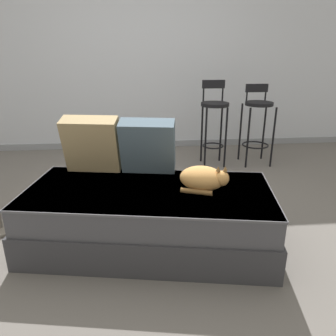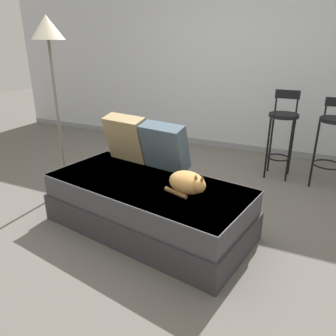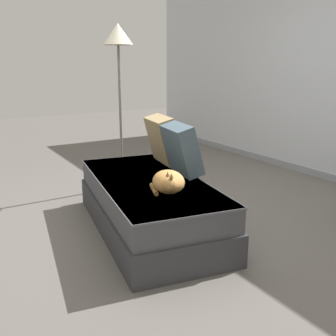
# 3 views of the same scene
# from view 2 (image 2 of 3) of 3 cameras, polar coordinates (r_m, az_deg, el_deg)

# --- Properties ---
(ground_plane) EXTENTS (16.00, 16.00, 0.00)m
(ground_plane) POSITION_cam_2_polar(r_m,az_deg,el_deg) (3.33, -0.15, -7.08)
(ground_plane) COLOR #66605B
(ground_plane) RESTS_ON ground
(wall_back_panel) EXTENTS (8.00, 0.10, 2.60)m
(wall_back_panel) POSITION_cam_2_polar(r_m,az_deg,el_deg) (5.06, 11.33, 17.82)
(wall_back_panel) COLOR silver
(wall_back_panel) RESTS_ON ground
(wall_baseboard_trim) EXTENTS (8.00, 0.02, 0.09)m
(wall_baseboard_trim) POSITION_cam_2_polar(r_m,az_deg,el_deg) (5.23, 10.19, 3.97)
(wall_baseboard_trim) COLOR gray
(wall_baseboard_trim) RESTS_ON ground
(couch) EXTENTS (1.91, 1.14, 0.45)m
(couch) POSITION_cam_2_polar(r_m,az_deg,el_deg) (2.91, -3.54, -6.51)
(couch) COLOR #353539
(couch) RESTS_ON ground
(throw_pillow_corner) EXTENTS (0.47, 0.33, 0.46)m
(throw_pillow_corner) POSITION_cam_2_polar(r_m,az_deg,el_deg) (3.26, -7.04, 5.19)
(throw_pillow_corner) COLOR tan
(throw_pillow_corner) RESTS_ON couch
(throw_pillow_middle) EXTENTS (0.46, 0.33, 0.45)m
(throw_pillow_middle) POSITION_cam_2_polar(r_m,az_deg,el_deg) (2.99, -0.59, 3.73)
(throw_pillow_middle) COLOR #4C6070
(throw_pillow_middle) RESTS_ON couch
(cat) EXTENTS (0.38, 0.34, 0.20)m
(cat) POSITION_cam_2_polar(r_m,az_deg,el_deg) (2.58, 3.49, -2.60)
(cat) COLOR tan
(cat) RESTS_ON couch
(bar_stool_near_window) EXTENTS (0.34, 0.34, 1.04)m
(bar_stool_near_window) POSITION_cam_2_polar(r_m,az_deg,el_deg) (4.14, 19.32, 6.92)
(bar_stool_near_window) COLOR black
(bar_stool_near_window) RESTS_ON ground
(bar_stool_by_doorway) EXTENTS (0.34, 0.34, 0.99)m
(bar_stool_by_doorway) POSITION_cam_2_polar(r_m,az_deg,el_deg) (4.13, 26.82, 5.24)
(bar_stool_by_doorway) COLOR black
(bar_stool_by_doorway) RESTS_ON ground
(floor_lamp) EXTENTS (0.32, 0.32, 1.81)m
(floor_lamp) POSITION_cam_2_polar(r_m,az_deg,el_deg) (3.55, -19.98, 19.31)
(floor_lamp) COLOR slate
(floor_lamp) RESTS_ON ground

